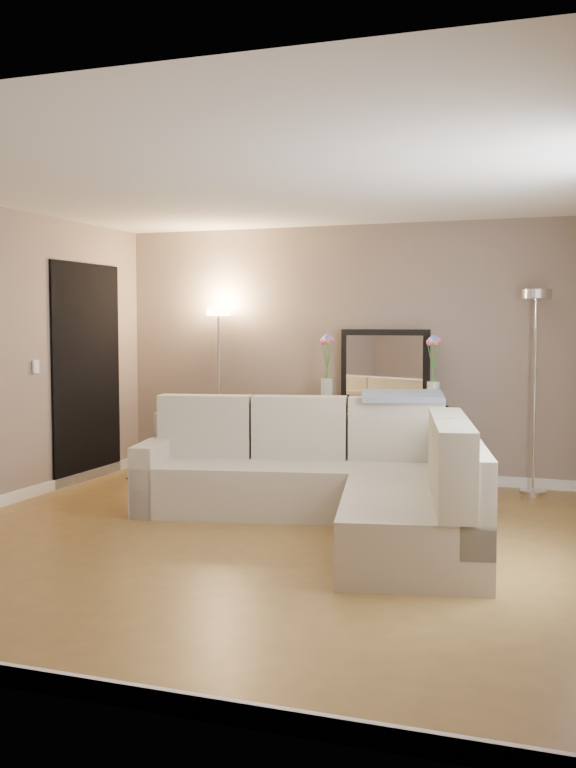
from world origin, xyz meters
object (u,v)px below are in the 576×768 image
(console_table, at_px, (370,439))
(floor_lamp_unlit, at_px, (536,350))
(floor_lamp_lit, at_px, (219,357))
(sectional_sofa, at_px, (341,480))

(console_table, relative_size, floor_lamp_unlit, 0.70)
(console_table, height_order, floor_lamp_lit, floor_lamp_lit)
(console_table, distance_m, floor_lamp_lit, 1.87)
(sectional_sofa, bearing_deg, floor_lamp_lit, 135.53)
(sectional_sofa, distance_m, floor_lamp_unlit, 2.45)
(sectional_sofa, height_order, floor_lamp_lit, floor_lamp_lit)
(console_table, bearing_deg, floor_lamp_unlit, 2.09)
(floor_lamp_lit, distance_m, floor_lamp_unlit, 3.25)
(console_table, relative_size, floor_lamp_lit, 0.76)
(floor_lamp_unlit, bearing_deg, console_table, -177.91)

